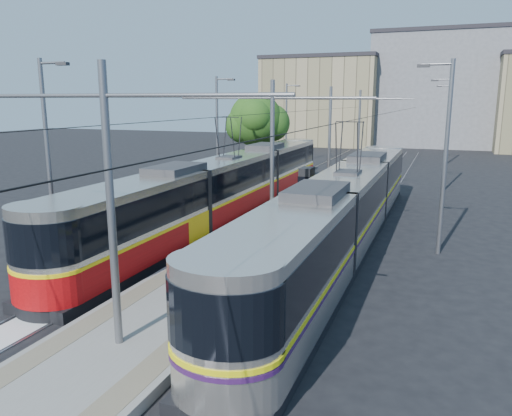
% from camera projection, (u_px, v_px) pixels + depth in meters
% --- Properties ---
extents(ground, '(160.00, 160.00, 0.00)m').
position_uv_depth(ground, '(193.00, 297.00, 16.55)').
color(ground, black).
rests_on(ground, ground).
extents(platform, '(4.00, 50.00, 0.30)m').
position_uv_depth(platform, '(317.00, 200.00, 32.04)').
color(platform, gray).
rests_on(platform, ground).
extents(tactile_strip_left, '(0.70, 50.00, 0.01)m').
position_uv_depth(tactile_strip_left, '(296.00, 196.00, 32.51)').
color(tactile_strip_left, gray).
rests_on(tactile_strip_left, platform).
extents(tactile_strip_right, '(0.70, 50.00, 0.01)m').
position_uv_depth(tactile_strip_right, '(340.00, 199.00, 31.51)').
color(tactile_strip_right, gray).
rests_on(tactile_strip_right, platform).
extents(rails, '(8.71, 70.00, 0.03)m').
position_uv_depth(rails, '(317.00, 202.00, 32.07)').
color(rails, gray).
rests_on(rails, ground).
extents(track_arrow, '(1.20, 5.00, 0.01)m').
position_uv_depth(track_arrow, '(40.00, 316.00, 15.06)').
color(track_arrow, silver).
rests_on(track_arrow, ground).
extents(tram_left, '(2.43, 29.34, 5.50)m').
position_uv_depth(tram_left, '(229.00, 187.00, 27.65)').
color(tram_left, black).
rests_on(tram_left, ground).
extents(tram_right, '(2.43, 27.79, 5.50)m').
position_uv_depth(tram_right, '(347.00, 206.00, 21.89)').
color(tram_right, black).
rests_on(tram_right, ground).
extents(catenary, '(9.20, 70.00, 7.00)m').
position_uv_depth(catenary, '(307.00, 134.00, 28.52)').
color(catenary, slate).
rests_on(catenary, platform).
extents(street_lamps, '(15.18, 38.22, 8.00)m').
position_uv_depth(street_lamps, '(333.00, 133.00, 34.84)').
color(street_lamps, slate).
rests_on(street_lamps, ground).
extents(shelter, '(0.70, 1.13, 2.48)m').
position_uv_depth(shelter, '(306.00, 189.00, 27.60)').
color(shelter, black).
rests_on(shelter, platform).
extents(tree, '(4.83, 4.47, 7.02)m').
position_uv_depth(tree, '(260.00, 121.00, 41.10)').
color(tree, '#382314').
rests_on(tree, ground).
extents(building_left, '(16.32, 12.24, 12.56)m').
position_uv_depth(building_left, '(323.00, 101.00, 73.50)').
color(building_left, tan).
rests_on(building_left, ground).
extents(building_centre, '(18.36, 14.28, 15.70)m').
position_uv_depth(building_centre, '(440.00, 90.00, 71.25)').
color(building_centre, gray).
rests_on(building_centre, ground).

